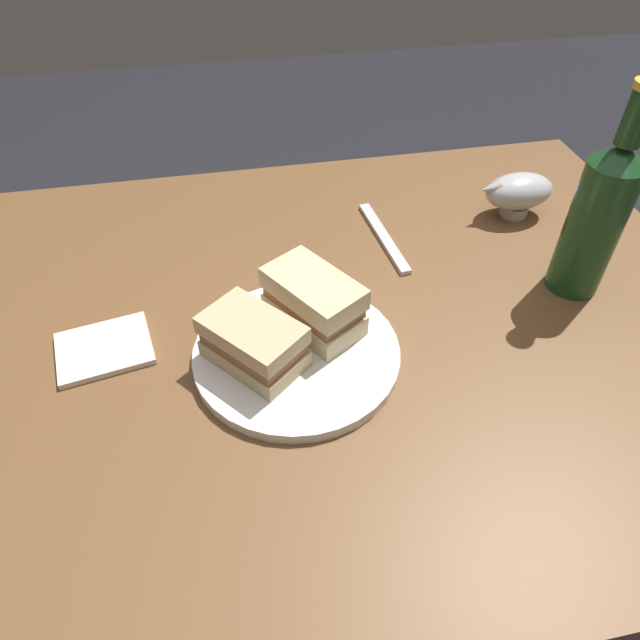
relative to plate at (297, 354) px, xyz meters
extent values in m
plane|color=black|center=(0.07, 0.06, -0.71)|extent=(6.00, 6.00, 0.00)
cube|color=brown|center=(0.07, 0.06, -0.36)|extent=(1.05, 0.82, 0.70)
cylinder|color=white|center=(0.00, 0.00, 0.00)|extent=(0.25, 0.25, 0.01)
cube|color=beige|center=(0.03, 0.04, 0.02)|extent=(0.12, 0.14, 0.03)
cube|color=#8C5B3D|center=(0.03, 0.04, 0.04)|extent=(0.11, 0.13, 0.01)
cube|color=beige|center=(0.03, 0.04, 0.06)|extent=(0.12, 0.14, 0.03)
cube|color=#CCB284|center=(-0.05, -0.01, 0.02)|extent=(0.13, 0.13, 0.02)
cube|color=#8C5B3D|center=(-0.05, -0.01, 0.04)|extent=(0.12, 0.12, 0.02)
cube|color=#CCB284|center=(-0.05, -0.01, 0.06)|extent=(0.13, 0.13, 0.02)
cube|color=#AD702D|center=(0.02, 0.06, 0.02)|extent=(0.04, 0.04, 0.02)
cube|color=gold|center=(-0.02, 0.04, 0.02)|extent=(0.04, 0.06, 0.02)
cube|color=#B77F33|center=(-0.01, 0.04, 0.02)|extent=(0.05, 0.05, 0.02)
cylinder|color=#B7B7BC|center=(0.39, 0.24, 0.00)|extent=(0.04, 0.04, 0.02)
ellipsoid|color=#B7B7BC|center=(0.39, 0.24, 0.03)|extent=(0.11, 0.07, 0.05)
ellipsoid|color=#381E0F|center=(0.39, 0.24, 0.04)|extent=(0.09, 0.06, 0.02)
cone|color=#B7B7BC|center=(0.34, 0.24, 0.05)|extent=(0.03, 0.03, 0.02)
cylinder|color=#19421E|center=(0.39, 0.06, 0.08)|extent=(0.07, 0.07, 0.18)
cone|color=#19421E|center=(0.39, 0.06, 0.19)|extent=(0.07, 0.07, 0.02)
cylinder|color=#19421E|center=(0.39, 0.06, 0.23)|extent=(0.03, 0.03, 0.06)
cube|color=silver|center=(-0.23, 0.06, 0.00)|extent=(0.12, 0.11, 0.01)
cube|color=silver|center=(0.17, 0.21, 0.00)|extent=(0.03, 0.18, 0.01)
camera|label=1|loc=(-0.06, -0.45, 0.49)|focal=31.67mm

